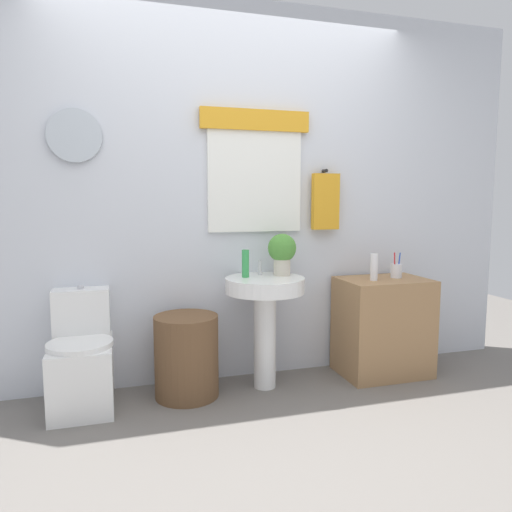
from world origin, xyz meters
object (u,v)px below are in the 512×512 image
toilet (82,362)px  wooden_cabinet (383,326)px  soap_bottle (245,264)px  potted_plant (282,251)px  pedestal_sink (265,304)px  lotion_bottle (374,267)px  laundry_hamper (187,356)px  toothbrush_cup (396,271)px

toilet → wooden_cabinet: (2.06, -0.03, 0.07)m
soap_bottle → potted_plant: 0.27m
soap_bottle → potted_plant: (0.26, 0.01, 0.07)m
pedestal_sink → soap_bottle: 0.30m
pedestal_sink → lotion_bottle: lotion_bottle is taller
toilet → potted_plant: size_ratio=2.56×
laundry_hamper → soap_bottle: bearing=7.0°
pedestal_sink → toothbrush_cup: 1.02m
soap_bottle → lotion_bottle: (0.91, -0.09, -0.05)m
toilet → pedestal_sink: size_ratio=0.97×
wooden_cabinet → soap_bottle: bearing=177.2°
soap_bottle → toothbrush_cup: soap_bottle is taller
pedestal_sink → potted_plant: potted_plant is taller
laundry_hamper → wooden_cabinet: size_ratio=0.76×
laundry_hamper → toothbrush_cup: 1.61m
toilet → toothbrush_cup: 2.22m
laundry_hamper → soap_bottle: size_ratio=2.88×
laundry_hamper → potted_plant: size_ratio=1.86×
wooden_cabinet → toothbrush_cup: toothbrush_cup is taller
pedestal_sink → toothbrush_cup: (1.01, 0.02, 0.18)m
laundry_hamper → lotion_bottle: 1.42m
toilet → soap_bottle: bearing=1.1°
soap_bottle → lotion_bottle: size_ratio=0.97×
toilet → laundry_hamper: 0.63m
pedestal_sink → lotion_bottle: bearing=-2.9°
wooden_cabinet → soap_bottle: 1.13m
toilet → soap_bottle: (1.04, 0.02, 0.56)m
wooden_cabinet → lotion_bottle: 0.46m
pedestal_sink → lotion_bottle: (0.79, -0.04, 0.22)m
wooden_cabinet → potted_plant: bearing=175.5°
toilet → toothbrush_cup: bearing=-0.3°
laundry_hamper → soap_bottle: (0.41, 0.05, 0.58)m
toilet → laundry_hamper: toilet is taller
toilet → potted_plant: 1.45m
potted_plant → toothbrush_cup: bearing=-2.7°
pedestal_sink → soap_bottle: (-0.12, 0.05, 0.27)m
toilet → wooden_cabinet: size_ratio=1.04×
wooden_cabinet → pedestal_sink: bearing=-180.0°
potted_plant → soap_bottle: bearing=-177.8°
pedestal_sink → wooden_cabinet: size_ratio=1.07×
potted_plant → toothbrush_cup: potted_plant is taller
laundry_hamper → lotion_bottle: (1.32, -0.04, 0.53)m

